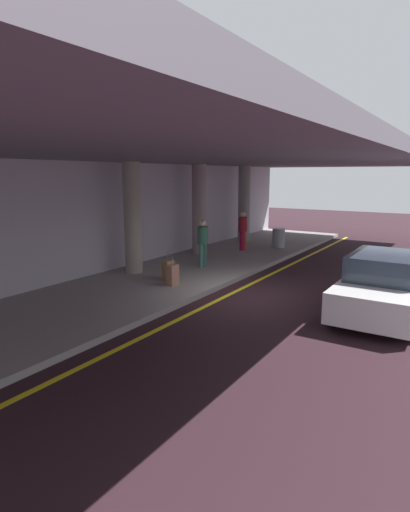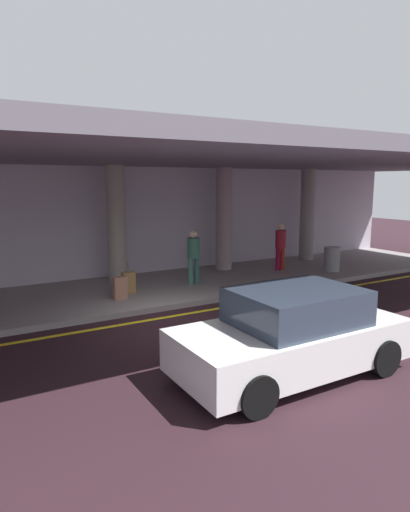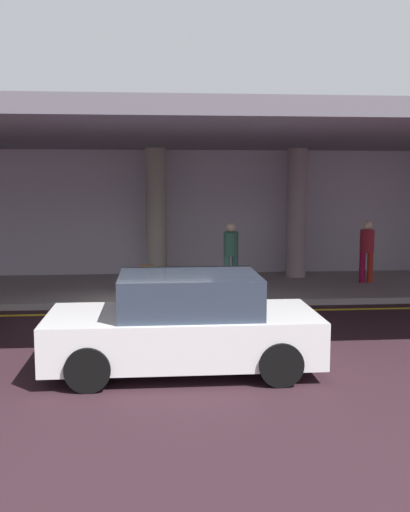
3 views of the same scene
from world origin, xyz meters
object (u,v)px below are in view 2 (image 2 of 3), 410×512
at_px(support_column_left_mid, 224,219).
at_px(trash_bin_steel, 332,259).
at_px(car_white, 292,334).
at_px(traveler_with_luggage, 194,253).
at_px(suitcase_upright_primary, 120,288).
at_px(support_column_center, 307,215).
at_px(support_column_far_left, 116,224).
at_px(person_waiting_for_ride, 281,243).
at_px(suitcase_upright_secondary, 128,283).

bearing_deg(support_column_left_mid, trash_bin_steel, -34.55).
distance_m(car_white, traveler_with_luggage, 6.48).
xyz_separation_m(car_white, suitcase_upright_primary, (-1.08, 5.67, -0.25)).
height_order(car_white, suitcase_upright_primary, car_white).
xyz_separation_m(support_column_center, suitcase_upright_primary, (-8.69, -2.14, -1.51)).
relative_size(support_column_center, suitcase_upright_primary, 4.06).
xyz_separation_m(support_column_center, traveler_with_luggage, (-6.08, -1.52, -0.86)).
bearing_deg(car_white, suitcase_upright_primary, 97.27).
bearing_deg(support_column_far_left, support_column_center, 0.00).
xyz_separation_m(support_column_far_left, trash_bin_steel, (7.19, -2.19, -1.40)).
height_order(support_column_far_left, suitcase_upright_primary, support_column_far_left).
relative_size(support_column_left_mid, support_column_center, 1.00).
xyz_separation_m(support_column_far_left, person_waiting_for_ride, (5.68, -1.16, -0.86)).
relative_size(support_column_left_mid, suitcase_upright_primary, 4.06).
relative_size(support_column_left_mid, car_white, 0.89).
bearing_deg(traveler_with_luggage, support_column_center, -74.78).
xyz_separation_m(person_waiting_for_ride, trash_bin_steel, (1.51, -1.04, -0.54)).
distance_m(support_column_center, suitcase_upright_primary, 9.07).
bearing_deg(traveler_with_luggage, support_column_far_left, 52.75).
height_order(car_white, trash_bin_steel, car_white).
xyz_separation_m(car_white, suitcase_upright_secondary, (-0.66, 6.16, -0.25)).
xyz_separation_m(person_waiting_for_ride, suitcase_upright_primary, (-6.37, -0.98, -0.65)).
height_order(support_column_left_mid, car_white, support_column_left_mid).
bearing_deg(trash_bin_steel, suitcase_upright_primary, 179.58).
xyz_separation_m(suitcase_upright_primary, suitcase_upright_secondary, (0.42, 0.49, 0.00)).
bearing_deg(traveler_with_luggage, suitcase_upright_primary, 104.46).
height_order(support_column_far_left, support_column_center, same).
relative_size(suitcase_upright_secondary, trash_bin_steel, 1.06).
height_order(support_column_far_left, person_waiting_for_ride, support_column_far_left).
bearing_deg(support_column_center, support_column_far_left, 180.00).
height_order(support_column_far_left, traveler_with_luggage, support_column_far_left).
height_order(support_column_center, trash_bin_steel, support_column_center).
xyz_separation_m(support_column_left_mid, support_column_center, (4.00, 0.00, 0.00)).
bearing_deg(support_column_center, trash_bin_steel, -110.31).
bearing_deg(support_column_center, support_column_left_mid, 180.00).
relative_size(support_column_center, trash_bin_steel, 4.29).
bearing_deg(suitcase_upright_primary, traveler_with_luggage, 1.81).
relative_size(car_white, trash_bin_steel, 4.82).
xyz_separation_m(support_column_center, suitcase_upright_secondary, (-8.27, -1.65, -1.51)).
xyz_separation_m(car_white, traveler_with_luggage, (1.52, 6.29, 0.40)).
bearing_deg(support_column_center, traveler_with_luggage, -165.95).
distance_m(support_column_left_mid, person_waiting_for_ride, 2.21).
xyz_separation_m(support_column_far_left, car_white, (0.39, -7.81, -1.26)).
xyz_separation_m(support_column_far_left, suitcase_upright_secondary, (-0.27, -1.65, -1.51)).
height_order(person_waiting_for_ride, suitcase_upright_secondary, person_waiting_for_ride).
distance_m(support_column_far_left, support_column_center, 8.00).
xyz_separation_m(support_column_left_mid, person_waiting_for_ride, (1.68, -1.16, -0.86)).
distance_m(support_column_far_left, support_column_left_mid, 4.00).
bearing_deg(support_column_center, person_waiting_for_ride, -153.52).
height_order(car_white, suitcase_upright_secondary, car_white).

